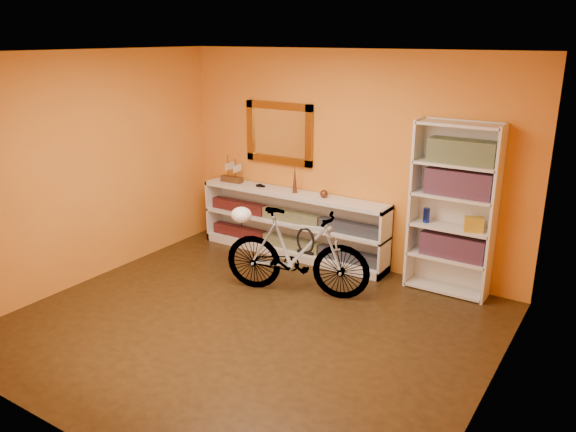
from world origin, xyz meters
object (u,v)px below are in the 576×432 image
Objects in this scene: console_unit at (292,224)px; bicycle at (297,252)px; helmet at (241,215)px; bookcase at (452,210)px.

bicycle is (0.65, -0.94, 0.06)m from console_unit.
helmet is (0.04, -1.12, 0.43)m from console_unit.
console_unit is 1.37× the size of bookcase.
bookcase is 1.15× the size of bicycle.
bicycle is 0.73m from helmet.
bookcase is at bearing 0.71° from console_unit.
bookcase reaches higher than console_unit.
helmet reaches higher than console_unit.
helmet is at bearing -150.00° from bookcase.
console_unit is at bearing 92.15° from helmet.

